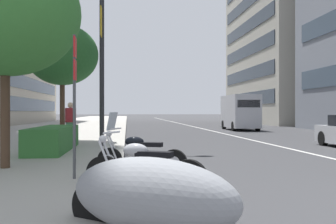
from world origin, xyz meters
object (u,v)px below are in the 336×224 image
(motorcycle_nearest_camera, at_px, (149,196))
(parking_sign_by_curb, at_px, (75,89))
(pedestrian_on_plaza, at_px, (71,122))
(motorcycle_mid_row, at_px, (139,156))
(motorcycle_far_end_row, at_px, (143,172))
(street_tree_near_plaza_corner, at_px, (62,55))
(street_tree_far_plaza, at_px, (5,13))
(street_lamp_with_banners, at_px, (110,27))
(delivery_van_ahead, at_px, (240,112))

(motorcycle_nearest_camera, bearing_deg, parking_sign_by_curb, -32.45)
(pedestrian_on_plaza, bearing_deg, motorcycle_mid_row, -3.38)
(motorcycle_far_end_row, bearing_deg, parking_sign_by_curb, -14.18)
(street_tree_near_plaza_corner, bearing_deg, street_tree_far_plaza, -179.66)
(motorcycle_nearest_camera, bearing_deg, street_lamp_with_banners, -47.66)
(street_tree_far_plaza, bearing_deg, motorcycle_far_end_row, -131.76)
(motorcycle_nearest_camera, height_order, street_tree_near_plaza_corner, street_tree_near_plaza_corner)
(parking_sign_by_curb, bearing_deg, street_tree_near_plaza_corner, 10.23)
(street_tree_far_plaza, bearing_deg, motorcycle_mid_row, -95.49)
(motorcycle_far_end_row, height_order, motorcycle_mid_row, motorcycle_mid_row)
(motorcycle_nearest_camera, relative_size, motorcycle_far_end_row, 1.05)
(motorcycle_far_end_row, relative_size, street_tree_far_plaza, 0.41)
(delivery_van_ahead, height_order, parking_sign_by_curb, parking_sign_by_curb)
(parking_sign_by_curb, relative_size, pedestrian_on_plaza, 1.66)
(motorcycle_mid_row, distance_m, parking_sign_by_curb, 2.43)
(motorcycle_far_end_row, bearing_deg, street_tree_near_plaza_corner, -48.98)
(motorcycle_nearest_camera, bearing_deg, motorcycle_far_end_row, -53.01)
(parking_sign_by_curb, bearing_deg, street_lamp_with_banners, -2.83)
(street_tree_far_plaza, bearing_deg, street_tree_near_plaza_corner, 0.34)
(motorcycle_nearest_camera, relative_size, motorcycle_mid_row, 1.05)
(delivery_van_ahead, bearing_deg, motorcycle_mid_row, 160.17)
(motorcycle_nearest_camera, height_order, motorcycle_mid_row, motorcycle_mid_row)
(motorcycle_mid_row, relative_size, street_tree_near_plaza_corner, 0.40)
(motorcycle_nearest_camera, relative_size, street_lamp_with_banners, 0.29)
(delivery_van_ahead, bearing_deg, motorcycle_far_end_row, 162.21)
(delivery_van_ahead, relative_size, parking_sign_by_curb, 1.88)
(motorcycle_mid_row, distance_m, pedestrian_on_plaza, 8.19)
(street_lamp_with_banners, xyz_separation_m, pedestrian_on_plaza, (1.50, 1.71, -3.72))
(delivery_van_ahead, bearing_deg, pedestrian_on_plaza, 142.83)
(parking_sign_by_curb, xyz_separation_m, street_tree_near_plaza_corner, (10.34, 1.87, 2.08))
(motorcycle_nearest_camera, relative_size, delivery_van_ahead, 0.41)
(motorcycle_mid_row, distance_m, street_tree_near_plaza_corner, 10.14)
(motorcycle_mid_row, height_order, street_tree_near_plaza_corner, street_tree_near_plaza_corner)
(motorcycle_mid_row, xyz_separation_m, street_tree_far_plaza, (0.30, 3.13, 3.35))
(pedestrian_on_plaza, bearing_deg, street_tree_far_plaza, -26.00)
(delivery_van_ahead, xyz_separation_m, street_lamp_with_banners, (-15.36, 9.51, 3.28))
(parking_sign_by_curb, bearing_deg, motorcycle_mid_row, -43.11)
(motorcycle_mid_row, relative_size, parking_sign_by_curb, 0.74)
(parking_sign_by_curb, relative_size, street_tree_near_plaza_corner, 0.54)
(street_tree_near_plaza_corner, xyz_separation_m, pedestrian_on_plaza, (-1.22, -0.53, -2.99))
(street_lamp_with_banners, relative_size, street_tree_near_plaza_corner, 1.44)
(delivery_van_ahead, distance_m, parking_sign_by_curb, 25.03)
(motorcycle_mid_row, bearing_deg, motorcycle_far_end_row, 109.89)
(motorcycle_far_end_row, distance_m, street_tree_far_plaza, 5.36)
(delivery_van_ahead, distance_m, street_tree_near_plaza_corner, 17.45)
(motorcycle_mid_row, bearing_deg, delivery_van_ahead, -91.58)
(motorcycle_far_end_row, relative_size, parking_sign_by_curb, 0.74)
(street_tree_far_plaza, distance_m, pedestrian_on_plaza, 7.94)
(street_tree_far_plaza, distance_m, street_tree_near_plaza_corner, 8.64)
(pedestrian_on_plaza, bearing_deg, street_tree_near_plaza_corner, -178.79)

